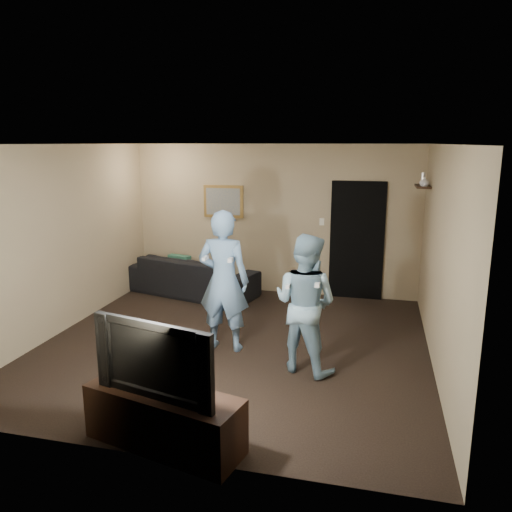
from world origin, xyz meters
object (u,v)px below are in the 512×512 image
(wii_player_left, at_px, (224,281))
(wii_player_right, at_px, (305,303))
(sofa, at_px, (193,275))
(tv_console, at_px, (164,419))
(television, at_px, (161,356))

(wii_player_left, distance_m, wii_player_right, 1.16)
(sofa, relative_size, wii_player_left, 1.26)
(sofa, bearing_deg, wii_player_right, 148.02)
(tv_console, bearing_deg, television, 0.00)
(sofa, bearing_deg, television, 122.69)
(sofa, relative_size, tv_console, 1.59)
(sofa, xyz_separation_m, wii_player_right, (2.35, -2.52, 0.48))
(sofa, height_order, wii_player_left, wii_player_left)
(tv_console, bearing_deg, wii_player_left, 106.74)
(tv_console, distance_m, television, 0.60)
(sofa, distance_m, television, 4.57)
(tv_console, distance_m, wii_player_left, 2.27)
(wii_player_left, bearing_deg, wii_player_right, -18.40)
(wii_player_left, height_order, wii_player_right, wii_player_left)
(wii_player_left, bearing_deg, television, -86.78)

